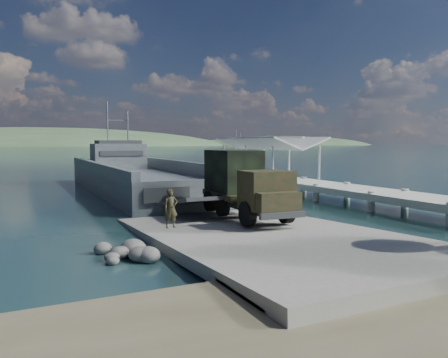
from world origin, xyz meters
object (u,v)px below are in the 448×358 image
military_truck (243,184)px  sailboat_near (241,175)px  landing_craft (141,183)px  soldier (171,217)px  sailboat_far (237,173)px  pier (274,174)px

military_truck → sailboat_near: 33.80m
landing_craft → soldier: size_ratio=19.58×
sailboat_far → soldier: bearing=-131.5°
sailboat_near → landing_craft: bearing=-159.5°
military_truck → sailboat_near: size_ratio=1.32×
military_truck → sailboat_far: 37.20m
sailboat_near → sailboat_far: sailboat_far is taller
soldier → pier: bearing=48.7°
landing_craft → military_truck: (0.71, -19.42, 1.54)m
soldier → sailboat_near: 39.42m
pier → sailboat_near: sailboat_near is taller
landing_craft → sailboat_near: landing_craft is taller
pier → sailboat_near: (4.07, 14.65, -1.27)m
pier → sailboat_far: sailboat_far is taller
pier → landing_craft: (-12.47, 4.29, -0.77)m
landing_craft → soldier: (-4.81, -22.76, 0.54)m
pier → soldier: pier is taller
sailboat_near → sailboat_far: 3.45m
pier → sailboat_near: size_ratio=7.05×
soldier → sailboat_far: 42.77m
landing_craft → sailboat_far: bearing=38.2°
pier → military_truck: pier is taller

